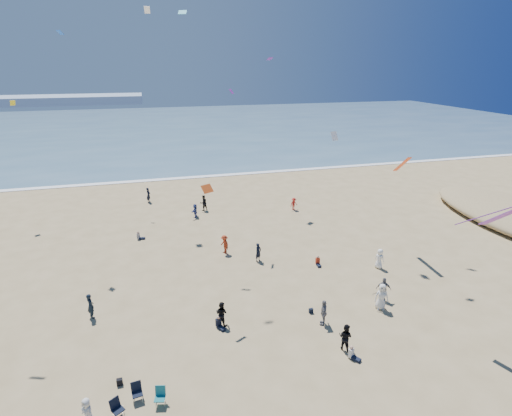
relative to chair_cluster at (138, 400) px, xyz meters
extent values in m
cube|color=#476B84|center=(5.39, 91.83, -0.47)|extent=(220.00, 100.00, 0.06)
cube|color=white|center=(5.39, 41.83, -0.46)|extent=(220.00, 1.20, 0.08)
imported|color=gray|center=(11.75, 3.89, 0.40)|extent=(0.88, 1.14, 1.81)
imported|color=white|center=(19.45, 9.77, 0.36)|extent=(0.87, 1.00, 1.73)
imported|color=#32438A|center=(5.94, 25.53, 0.27)|extent=(1.02, 1.48, 1.54)
imported|color=silver|center=(16.38, 4.47, 0.47)|extent=(1.09, 0.87, 1.94)
imported|color=black|center=(1.01, 32.04, 0.43)|extent=(0.65, 0.79, 1.86)
imported|color=red|center=(17.38, 24.89, 0.23)|extent=(1.06, 0.80, 1.46)
imported|color=black|center=(5.25, 5.59, 0.35)|extent=(1.05, 1.03, 1.70)
imported|color=#9F3116|center=(7.43, 15.90, 0.37)|extent=(0.99, 1.27, 1.73)
imported|color=black|center=(7.15, 27.44, 0.42)|extent=(1.09, 0.97, 1.85)
imported|color=black|center=(11.99, 1.28, 0.38)|extent=(1.05, 1.08, 1.75)
imported|color=black|center=(-3.14, 8.69, 0.40)|extent=(0.72, 0.79, 1.80)
imported|color=black|center=(9.96, 13.59, 0.34)|extent=(0.73, 0.67, 1.67)
imported|color=silver|center=(-2.31, -0.36, 0.25)|extent=(0.83, 0.87, 1.50)
imported|color=slate|center=(17.14, 5.42, 0.40)|extent=(1.13, 0.89, 1.79)
cube|color=black|center=(-1.02, 1.83, -0.31)|extent=(0.30, 0.22, 0.38)
cube|color=black|center=(11.46, 5.26, -0.33)|extent=(0.28, 0.18, 0.34)
cube|color=blue|center=(-4.48, 21.62, 18.08)|extent=(0.62, 0.65, 0.33)
cube|color=purple|center=(9.10, 19.51, 13.40)|extent=(0.58, 0.84, 0.40)
cube|color=#621CA2|center=(15.49, 28.97, 16.17)|extent=(0.91, 0.85, 0.32)
cube|color=white|center=(2.66, 28.94, 20.70)|extent=(0.58, 0.46, 0.62)
cube|color=white|center=(15.61, 11.92, 10.45)|extent=(0.66, 0.50, 0.67)
cube|color=#C74917|center=(5.03, 8.23, 8.15)|extent=(0.86, 0.73, 0.47)
cube|color=#25CDE8|center=(5.23, 19.71, 19.64)|extent=(0.75, 0.57, 0.32)
cube|color=yellow|center=(-11.55, 30.96, 11.87)|extent=(0.55, 0.48, 0.54)
cube|color=#6D2491|center=(19.57, 0.36, 7.80)|extent=(0.35, 3.14, 2.21)
cube|color=#F54A19|center=(22.71, 12.90, 7.51)|extent=(0.35, 2.64, 1.87)
cube|color=purple|center=(16.42, -3.58, 9.64)|extent=(0.35, 3.30, 2.33)
camera|label=1|loc=(1.68, -16.39, 15.90)|focal=28.00mm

